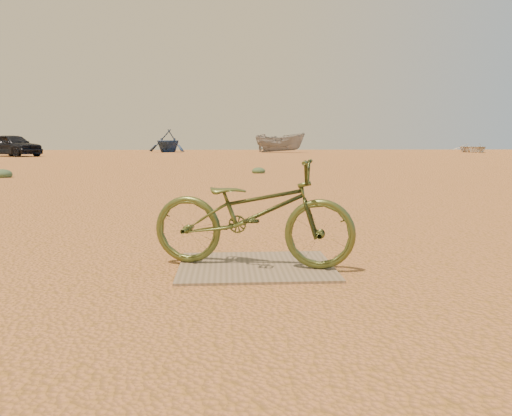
{
  "coord_description": "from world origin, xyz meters",
  "views": [
    {
      "loc": [
        0.24,
        -4.25,
        1.1
      ],
      "look_at": [
        0.49,
        -0.0,
        0.53
      ],
      "focal_mm": 35.0,
      "sensor_mm": 36.0,
      "label": 1
    }
  ],
  "objects": [
    {
      "name": "kale_b",
      "position": [
        1.36,
        12.96,
        0.0
      ],
      "size": [
        0.47,
        0.47,
        0.26
      ],
      "primitive_type": "ellipsoid",
      "color": "#4E6945",
      "rests_on": "ground"
    },
    {
      "name": "ground",
      "position": [
        0.0,
        0.0,
        0.0
      ],
      "size": [
        120.0,
        120.0,
        0.0
      ],
      "primitive_type": "plane",
      "color": "#C17547",
      "rests_on": "ground"
    },
    {
      "name": "bicycle",
      "position": [
        0.46,
        0.01,
        0.49
      ],
      "size": [
        1.87,
        1.04,
        0.93
      ],
      "primitive_type": "imported",
      "rotation": [
        0.0,
        0.0,
        1.32
      ],
      "color": "#485526",
      "rests_on": "plywood_board"
    },
    {
      "name": "plywood_board",
      "position": [
        0.49,
        -0.0,
        0.01
      ],
      "size": [
        1.34,
        1.07,
        0.02
      ],
      "primitive_type": "cube",
      "color": "#7F6B53",
      "rests_on": "ground"
    },
    {
      "name": "kale_c",
      "position": [
        -6.59,
        11.39,
        0.0
      ],
      "size": [
        0.6,
        0.6,
        0.33
      ],
      "primitive_type": "ellipsoid",
      "color": "#4E6945",
      "rests_on": "ground"
    },
    {
      "name": "boat_far_left",
      "position": [
        -5.52,
        46.32,
        1.14
      ],
      "size": [
        5.0,
        5.36,
        2.28
      ],
      "primitive_type": "imported",
      "rotation": [
        0.0,
        0.0,
        -0.35
      ],
      "color": "navy",
      "rests_on": "ground"
    },
    {
      "name": "boat_far_right",
      "position": [
        24.71,
        43.98,
        0.45
      ],
      "size": [
        3.54,
        4.64,
        0.9
      ],
      "primitive_type": "imported",
      "rotation": [
        0.0,
        0.0,
        -0.11
      ],
      "color": "beige",
      "rests_on": "ground"
    },
    {
      "name": "boat_mid_right",
      "position": [
        5.51,
        44.37,
        0.94
      ],
      "size": [
        5.2,
        3.19,
        1.89
      ],
      "primitive_type": "imported",
      "rotation": [
        0.0,
        0.0,
        1.27
      ],
      "color": "gray",
      "rests_on": "ground"
    },
    {
      "name": "car",
      "position": [
        -15.17,
        33.07,
        0.81
      ],
      "size": [
        5.05,
        4.17,
        1.62
      ],
      "primitive_type": "imported",
      "rotation": [
        0.0,
        0.0,
        1.01
      ],
      "color": "black",
      "rests_on": "ground"
    }
  ]
}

